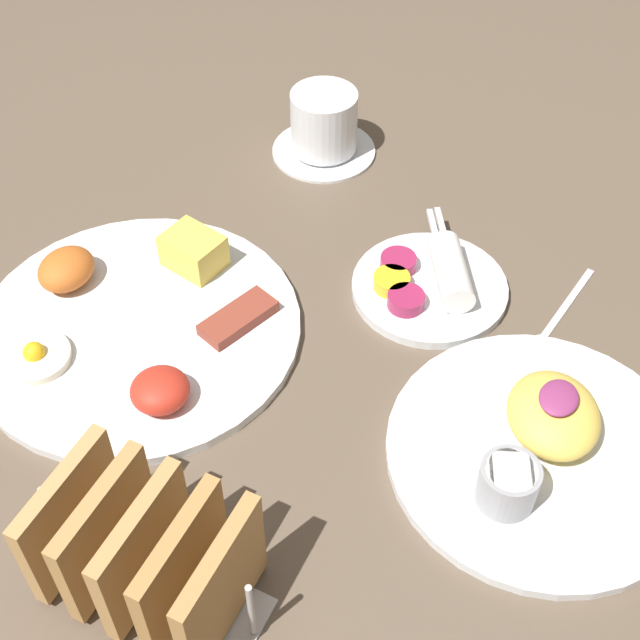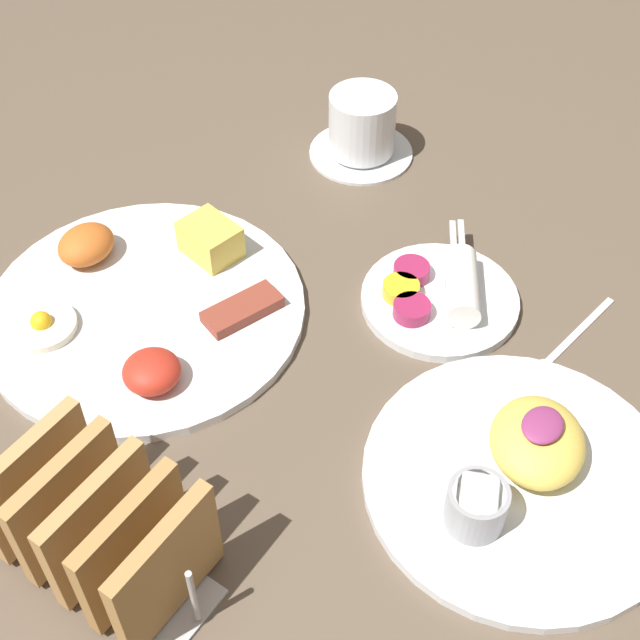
% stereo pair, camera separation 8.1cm
% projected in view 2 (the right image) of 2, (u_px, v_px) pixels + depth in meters
% --- Properties ---
extents(ground_plane, '(3.00, 3.00, 0.00)m').
position_uv_depth(ground_plane, '(334.00, 402.00, 0.79)').
color(ground_plane, brown).
extents(plate_breakfast, '(0.31, 0.31, 0.05)m').
position_uv_depth(plate_breakfast, '(145.00, 303.00, 0.86)').
color(plate_breakfast, white).
rests_on(plate_breakfast, ground_plane).
extents(plate_condiments, '(0.17, 0.15, 0.04)m').
position_uv_depth(plate_condiments, '(440.00, 295.00, 0.86)').
color(plate_condiments, white).
rests_on(plate_condiments, ground_plane).
extents(plate_foreground, '(0.26, 0.26, 0.06)m').
position_uv_depth(plate_foreground, '(521.00, 471.00, 0.72)').
color(plate_foreground, white).
rests_on(plate_foreground, ground_plane).
extents(toast_rack, '(0.10, 0.18, 0.10)m').
position_uv_depth(toast_rack, '(102.00, 527.00, 0.65)').
color(toast_rack, '#B7B7BC').
rests_on(toast_rack, ground_plane).
extents(coffee_cup, '(0.12, 0.12, 0.08)m').
position_uv_depth(coffee_cup, '(362.00, 128.00, 1.01)').
color(coffee_cup, white).
rests_on(coffee_cup, ground_plane).
extents(teaspoon, '(0.13, 0.03, 0.01)m').
position_uv_depth(teaspoon, '(562.00, 346.00, 0.83)').
color(teaspoon, silver).
rests_on(teaspoon, ground_plane).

